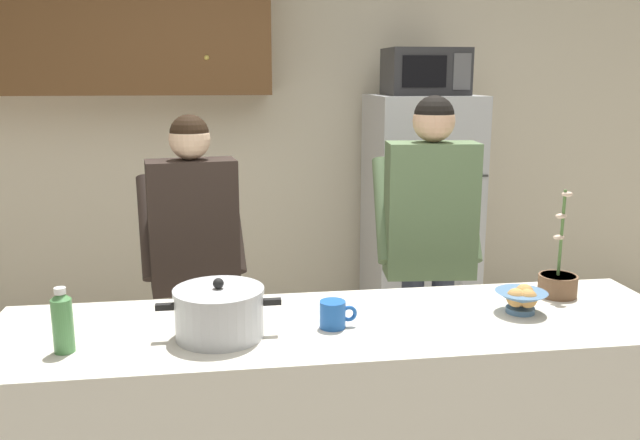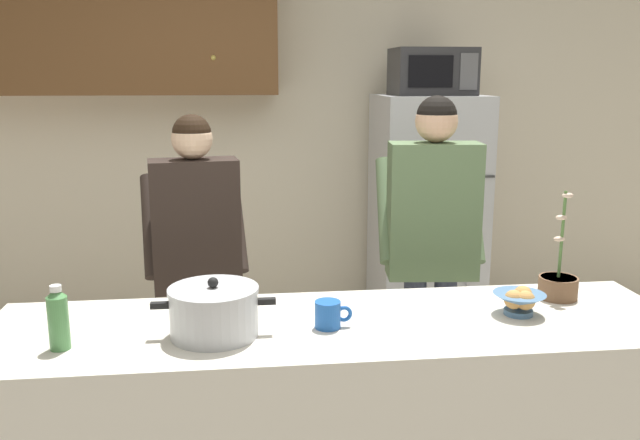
# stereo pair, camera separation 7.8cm
# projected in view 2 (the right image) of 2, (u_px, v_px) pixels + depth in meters

# --- Properties ---
(back_wall_unit) EXTENTS (6.00, 0.48, 2.60)m
(back_wall_unit) POSITION_uv_depth(u_px,v_px,m) (250.00, 123.00, 4.38)
(back_wall_unit) COLOR beige
(back_wall_unit) RESTS_ON ground
(kitchen_island) EXTENTS (2.46, 0.68, 0.92)m
(kitchen_island) POSITION_uv_depth(u_px,v_px,m) (337.00, 440.00, 2.44)
(kitchen_island) COLOR silver
(kitchen_island) RESTS_ON ground
(refrigerator) EXTENTS (0.64, 0.68, 1.65)m
(refrigerator) POSITION_uv_depth(u_px,v_px,m) (426.00, 226.00, 4.25)
(refrigerator) COLOR #B7BABF
(refrigerator) RESTS_ON ground
(microwave) EXTENTS (0.48, 0.37, 0.28)m
(microwave) POSITION_uv_depth(u_px,v_px,m) (432.00, 72.00, 4.02)
(microwave) COLOR #2D2D30
(microwave) RESTS_ON refrigerator
(person_near_pot) EXTENTS (0.53, 0.46, 1.60)m
(person_near_pot) POSITION_uv_depth(u_px,v_px,m) (196.00, 244.00, 3.14)
(person_near_pot) COLOR #726656
(person_near_pot) RESTS_ON ground
(person_by_sink) EXTENTS (0.54, 0.46, 1.68)m
(person_by_sink) POSITION_uv_depth(u_px,v_px,m) (432.00, 228.00, 3.18)
(person_by_sink) COLOR #33384C
(person_by_sink) RESTS_ON ground
(cooking_pot) EXTENTS (0.41, 0.30, 0.20)m
(cooking_pot) POSITION_uv_depth(u_px,v_px,m) (214.00, 311.00, 2.21)
(cooking_pot) COLOR silver
(cooking_pot) RESTS_ON kitchen_island
(coffee_mug) EXTENTS (0.13, 0.09, 0.10)m
(coffee_mug) POSITION_uv_depth(u_px,v_px,m) (329.00, 314.00, 2.28)
(coffee_mug) COLOR #1E59B2
(coffee_mug) RESTS_ON kitchen_island
(bread_bowl) EXTENTS (0.19, 0.19, 0.10)m
(bread_bowl) POSITION_uv_depth(u_px,v_px,m) (519.00, 301.00, 2.40)
(bread_bowl) COLOR #4C7299
(bread_bowl) RESTS_ON kitchen_island
(bottle_near_edge) EXTENTS (0.06, 0.06, 0.21)m
(bottle_near_edge) POSITION_uv_depth(u_px,v_px,m) (58.00, 318.00, 2.09)
(bottle_near_edge) COLOR #4C8C4C
(bottle_near_edge) RESTS_ON kitchen_island
(potted_orchid) EXTENTS (0.15, 0.15, 0.43)m
(potted_orchid) POSITION_uv_depth(u_px,v_px,m) (558.00, 283.00, 2.58)
(potted_orchid) COLOR brown
(potted_orchid) RESTS_ON kitchen_island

